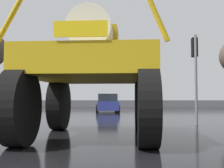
# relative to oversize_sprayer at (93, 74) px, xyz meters

# --- Properties ---
(ground_plane) EXTENTS (120.00, 120.00, 0.00)m
(ground_plane) POSITION_rel_oversize_sprayer_xyz_m (-0.42, 12.26, -1.83)
(ground_plane) COLOR black
(oversize_sprayer) EXTENTS (4.06, 5.48, 4.19)m
(oversize_sprayer) POSITION_rel_oversize_sprayer_xyz_m (0.00, 0.00, 0.00)
(oversize_sprayer) COLOR black
(oversize_sprayer) RESTS_ON ground
(sedan_ahead) EXTENTS (2.31, 4.29, 1.52)m
(sedan_ahead) POSITION_rel_oversize_sprayer_xyz_m (-1.00, 15.29, -1.12)
(sedan_ahead) COLOR navy
(sedan_ahead) RESTS_ON ground
(traffic_signal_near_right) EXTENTS (0.24, 0.54, 3.89)m
(traffic_signal_near_right) POSITION_rel_oversize_sprayer_xyz_m (3.87, 4.20, 1.01)
(traffic_signal_near_right) COLOR slate
(traffic_signal_near_right) RESTS_ON ground
(traffic_signal_far_left) EXTENTS (0.24, 0.55, 3.33)m
(traffic_signal_far_left) POSITION_rel_oversize_sprayer_xyz_m (-6.75, 20.60, 0.60)
(traffic_signal_far_left) COLOR slate
(traffic_signal_far_left) RESTS_ON ground
(roadside_barrier) EXTENTS (29.35, 0.24, 0.90)m
(roadside_barrier) POSITION_rel_oversize_sprayer_xyz_m (-0.42, 29.60, -1.38)
(roadside_barrier) COLOR #59595B
(roadside_barrier) RESTS_ON ground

